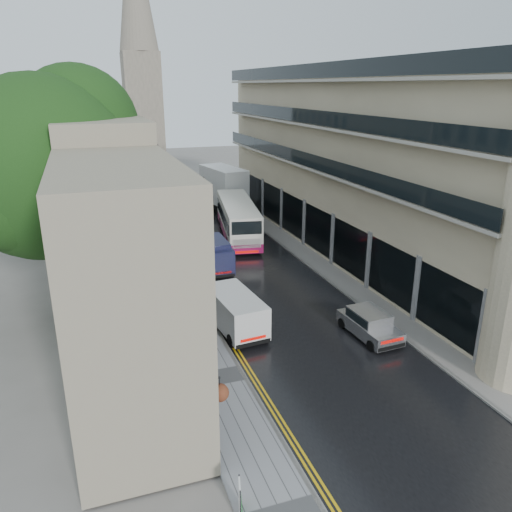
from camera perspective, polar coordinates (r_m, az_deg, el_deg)
road at (r=39.39m, az=-2.63°, el=0.10°), size 9.00×85.00×0.02m
left_sidewalk at (r=38.22m, az=-11.06°, el=-0.76°), size 2.70×85.00×0.12m
right_sidewalk at (r=41.15m, az=4.59°, el=0.97°), size 1.80×85.00×0.12m
old_shop_row at (r=38.86m, az=-17.47°, el=8.13°), size 4.50×56.00×12.00m
modern_block at (r=40.51m, az=12.19°, el=10.41°), size 8.00×40.00×14.00m
church_spire at (r=91.23m, az=-13.27°, el=23.05°), size 6.40×6.40×40.00m
tree_near at (r=28.91m, az=-22.80°, el=5.96°), size 10.56×10.56×13.89m
tree_far at (r=41.80m, az=-21.49°, el=8.72°), size 9.24×9.24×12.46m
cream_bus at (r=40.57m, az=-3.23°, el=2.98°), size 4.60×11.74×3.12m
white_lorry at (r=51.05m, az=-4.38°, el=7.19°), size 4.20×9.28×4.70m
silver_hatchback at (r=25.91m, az=13.14°, el=-9.08°), size 1.92×4.00×1.47m
white_van at (r=25.48m, az=-2.88°, el=-8.23°), size 2.44×4.86×2.12m
navy_van at (r=34.47m, az=-5.60°, el=-0.62°), size 1.92×4.74×2.41m
pedestrian at (r=32.82m, az=-10.49°, el=-2.36°), size 0.68×0.52×1.69m
lamp_post_near at (r=30.25m, az=-7.22°, el=1.81°), size 0.87×0.34×7.52m
lamp_post_far at (r=44.06m, az=-11.91°, el=7.22°), size 0.90×0.28×7.91m
estate_sign at (r=17.05m, az=-1.86°, el=-25.95°), size 0.24×0.66×1.11m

